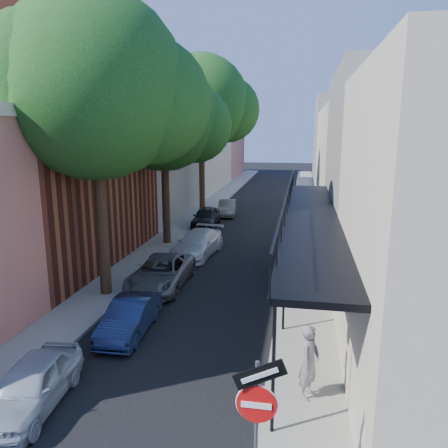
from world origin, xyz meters
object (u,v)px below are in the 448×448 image
at_px(oak_near, 108,91).
at_px(parked_car_a, 31,385).
at_px(parked_car_e, 206,217).
at_px(pedestrian, 309,362).
at_px(parked_car_c, 161,273).
at_px(oak_far, 208,104).
at_px(parked_car_b, 130,317).
at_px(sign_post, 257,410).
at_px(oak_mid, 172,119).
at_px(parked_car_d, 198,244).
at_px(parked_car_f, 227,208).

height_order(oak_near, parked_car_a, oak_near).
height_order(parked_car_e, pedestrian, pedestrian).
bearing_deg(parked_car_c, parked_car_a, -94.12).
xyz_separation_m(oak_far, parked_car_b, (1.76, -20.23, -7.70)).
distance_m(sign_post, parked_car_e, 22.74).
xyz_separation_m(oak_mid, parked_car_d, (1.89, -2.13, -6.41)).
distance_m(oak_far, parked_car_d, 13.64).
height_order(sign_post, parked_car_f, sign_post).
bearing_deg(parked_car_c, pedestrian, -49.81).
xyz_separation_m(parked_car_a, pedestrian, (6.49, 1.42, 0.47)).
bearing_deg(parked_car_d, oak_far, 105.73).
bearing_deg(sign_post, pedestrian, 74.98).
height_order(oak_far, parked_car_c, oak_far).
xyz_separation_m(oak_near, parked_car_f, (1.52, 16.70, -7.29)).
relative_size(parked_car_b, parked_car_d, 0.77).
bearing_deg(parked_car_a, oak_near, 92.33).
bearing_deg(parked_car_b, pedestrian, -26.88).
bearing_deg(parked_car_a, pedestrian, 7.15).
bearing_deg(oak_far, parked_car_a, -87.76).
relative_size(oak_far, parked_car_e, 3.06).
height_order(parked_car_a, parked_car_b, parked_car_a).
bearing_deg(oak_mid, oak_far, 89.59).
height_order(oak_mid, parked_car_c, oak_mid).
bearing_deg(parked_car_c, oak_near, -144.57).
xyz_separation_m(oak_mid, parked_car_c, (1.48, -6.92, -6.43)).
distance_m(parked_car_d, parked_car_e, 6.92).
xyz_separation_m(oak_near, parked_car_a, (0.96, -7.27, -7.29)).
xyz_separation_m(parked_car_f, pedestrian, (5.92, -22.55, 0.47)).
height_order(oak_mid, parked_car_b, oak_mid).
xyz_separation_m(parked_car_e, parked_car_f, (0.76, 4.03, -0.07)).
relative_size(parked_car_f, pedestrian, 1.91).
bearing_deg(oak_mid, parked_car_a, -86.20).
distance_m(oak_near, parked_car_d, 9.47).
height_order(parked_car_a, parked_car_f, parked_car_f).
relative_size(parked_car_b, parked_car_e, 0.88).
xyz_separation_m(parked_car_a, parked_car_e, (-0.19, 19.94, 0.08)).
distance_m(sign_post, pedestrian, 3.69).
distance_m(oak_far, parked_car_a, 25.48).
height_order(parked_car_b, parked_car_d, parked_car_d).
bearing_deg(oak_near, parked_car_d, 72.54).
xyz_separation_m(oak_near, pedestrian, (7.45, -5.85, -6.82)).
height_order(oak_mid, oak_far, oak_far).
height_order(oak_far, parked_car_f, oak_far).
xyz_separation_m(oak_far, parked_car_f, (1.51, -0.30, -7.67)).
distance_m(parked_car_a, parked_car_d, 13.14).
bearing_deg(pedestrian, oak_far, 40.88).
distance_m(oak_near, parked_car_a, 10.34).
distance_m(oak_far, parked_car_c, 17.74).
bearing_deg(parked_car_e, parked_car_c, -88.36).
bearing_deg(parked_car_b, parked_car_c, 92.60).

